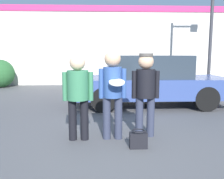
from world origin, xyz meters
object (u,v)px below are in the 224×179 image
Objects in this scene: person_middle_with_frisbee at (113,87)px; parked_car_near at (149,81)px; street_lamp at (219,2)px; handbag at (138,140)px; person_left at (78,90)px; shrub at (0,74)px; person_right at (145,87)px.

parked_car_near is (1.27, 3.00, -0.21)m from person_middle_with_frisbee.
handbag is at bearing -125.79° from street_lamp.
person_middle_with_frisbee is 0.36× the size of parked_car_near.
shrub is (-4.36, 7.53, -0.29)m from person_left.
street_lamp reaches higher than parked_car_near.
parked_car_near is at bearing -35.74° from shrub.
person_left is 1.28m from person_right.
person_right is (0.64, 0.12, -0.02)m from person_middle_with_frisbee.
person_right is 5.13× the size of handbag.
parked_car_near is at bearing -150.75° from street_lamp.
person_middle_with_frisbee reaches higher than parked_car_near.
shrub is (-9.07, 2.93, -2.78)m from street_lamp.
person_left is 0.34× the size of parked_car_near.
parked_car_near reaches higher than shrub.
parked_car_near is at bearing 57.80° from person_left.
shrub reaches higher than handbag.
person_middle_with_frisbee reaches higher than handbag.
person_left is 0.64m from person_middle_with_frisbee.
person_middle_with_frisbee is 1.26× the size of shrub.
shrub is at bearing 124.06° from handbag.
person_middle_with_frisbee is at bearing 129.91° from handbag.
parked_car_near is at bearing 67.08° from person_middle_with_frisbee.
person_right is at bearing 10.58° from person_middle_with_frisbee.
person_left reaches higher than shrub.
person_left is 3.58m from parked_car_near.
street_lamp is at bearing 48.29° from person_middle_with_frisbee.
person_middle_with_frisbee is 1.03× the size of person_right.
person_middle_with_frisbee is (0.64, 0.03, 0.04)m from person_left.
street_lamp is (2.81, 1.57, 2.66)m from parked_car_near.
parked_car_near is 0.84× the size of street_lamp.
street_lamp reaches higher than person_middle_with_frisbee.
person_right reaches higher than shrub.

